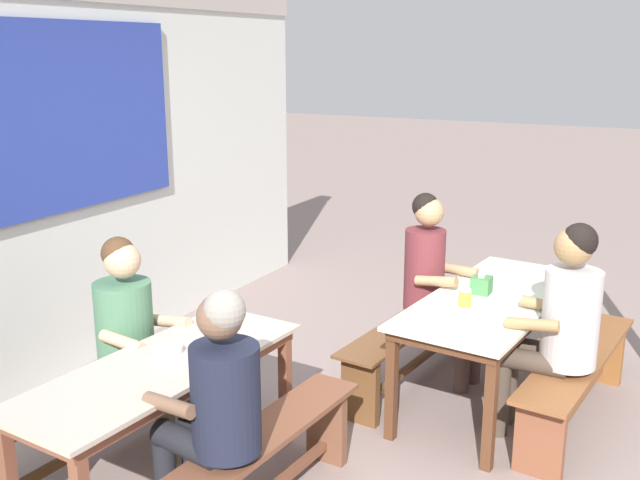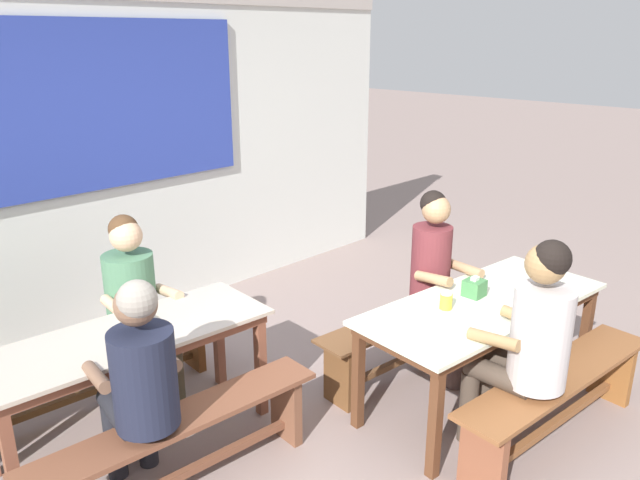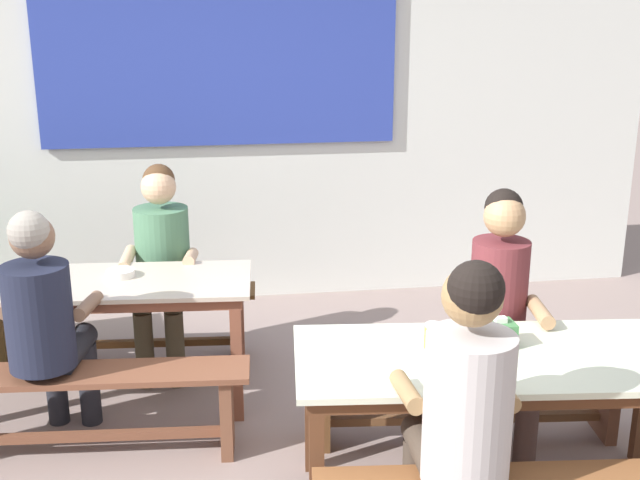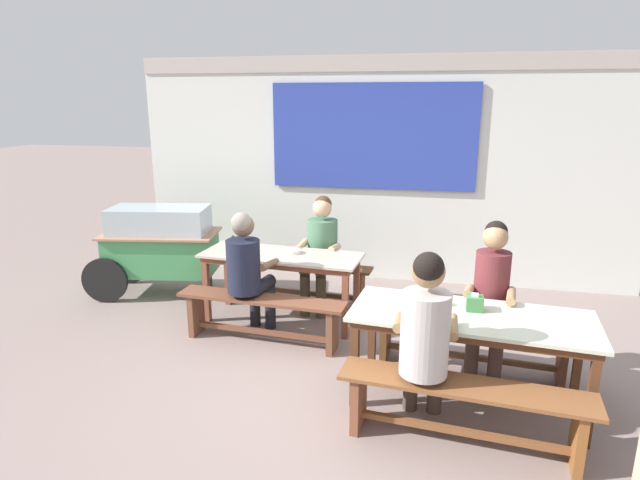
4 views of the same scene
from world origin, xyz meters
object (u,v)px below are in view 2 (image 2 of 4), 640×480
Objects in this scene: condiment_jar at (446,300)px; person_center_facing at (136,296)px; bench_near_front at (557,395)px; bench_near_back at (415,332)px; soup_bowl at (141,321)px; bench_far_front at (181,441)px; person_right_near_table at (439,273)px; tissue_box at (474,288)px; person_near_front at (529,336)px; dining_table_far at (128,346)px; dining_table_near at (483,311)px; bench_far_back at (96,361)px; person_left_back_turned at (140,377)px.

person_center_facing is at bearing 128.19° from condiment_jar.
person_center_facing is at bearing 122.97° from bench_near_front.
person_center_facing reaches higher than bench_near_back.
condiment_jar is 1.87m from soup_bowl.
person_right_near_table is at bearing -5.56° from bench_far_front.
tissue_box reaches higher than bench_near_back.
tissue_box is 0.86× the size of soup_bowl.
person_center_facing reaches higher than condiment_jar.
bench_near_back is 1.28× the size of person_near_front.
bench_near_front is at bearing -33.95° from bench_far_front.
dining_table_near is at bearing -33.77° from dining_table_far.
dining_table_near is 1.38× the size of person_right_near_table.
person_right_near_table is at bearing 68.15° from tissue_box.
person_right_near_table is at bearing -23.20° from soup_bowl.
dining_table_near is 2.28m from person_center_facing.
bench_far_front is 1.98m from person_near_front.
soup_bowl reaches higher than bench_far_front.
bench_far_front is 14.52× the size of condiment_jar.
bench_far_back is at bearing 135.10° from dining_table_near.
soup_bowl is (0.08, -0.51, 0.44)m from bench_far_back.
bench_far_front is 10.65× the size of soup_bowl.
soup_bowl is at bearing -115.85° from person_center_facing.
condiment_jar reaches higher than bench_near_front.
condiment_jar is (1.57, -1.12, 0.14)m from dining_table_far.
person_near_front is at bearing -124.98° from dining_table_near.
tissue_box is at bearing -16.80° from bench_far_front.
tissue_box reaches higher than bench_near_front.
dining_table_far is at bearing 85.80° from bench_far_front.
soup_bowl is (-1.45, 1.17, -0.04)m from condiment_jar.
person_center_facing reaches higher than soup_bowl.
bench_near_front is (1.83, -1.23, -0.00)m from bench_far_front.
person_left_back_turned is at bearing 159.78° from dining_table_near.
person_center_facing is (-1.19, 2.17, -0.05)m from person_near_front.
person_center_facing is 11.01× the size of condiment_jar.
dining_table_near is 0.58m from person_near_front.
bench_near_back is (0.06, 0.56, -0.37)m from dining_table_near.
bench_far_back is 1.01× the size of bench_near_front.
person_left_back_turned is at bearing -118.59° from person_center_facing.
person_left_back_turned is (-0.20, -0.48, 0.08)m from dining_table_far.
person_right_near_table is (1.98, -1.33, 0.44)m from bench_far_back.
person_left_back_turned is 11.16× the size of condiment_jar.
person_left_back_turned is at bearing -120.64° from soup_bowl.
bench_near_front is (1.79, -1.80, -0.34)m from dining_table_far.
person_center_facing is at bearing 64.15° from soup_bowl.
bench_near_back is at bearing -22.07° from soup_bowl.
dining_table_far is 0.57m from person_center_facing.
dining_table_far is 0.53m from person_left_back_turned.
tissue_box is (0.35, 0.56, 0.02)m from person_near_front.
person_near_front reaches higher than person_center_facing.
person_near_front is at bearing -118.29° from person_right_near_table.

